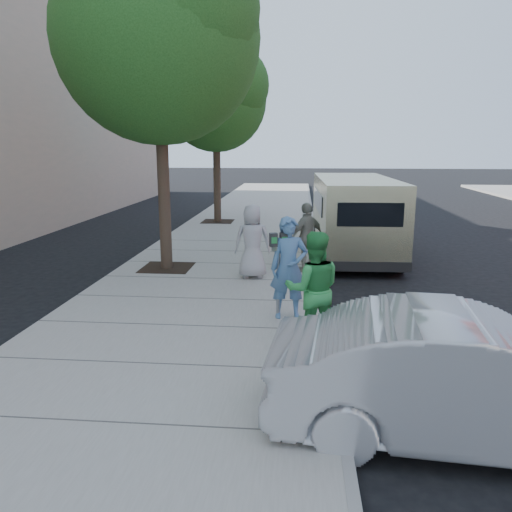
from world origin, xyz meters
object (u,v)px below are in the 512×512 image
object	(u,v)px
sedan	(472,380)
tree_far	(217,96)
person_officer	(289,268)
van	(354,215)
person_striped_polo	(307,237)
person_green_shirt	(313,289)
person_gray_shirt	(252,241)
tree_near	(160,32)
parking_meter	(278,257)

from	to	relation	value
sedan	tree_far	bearing A→B (deg)	24.37
tree_far	person_officer	world-z (taller)	tree_far
van	person_striped_polo	distance (m)	2.96
person_officer	person_green_shirt	world-z (taller)	person_officer
van	person_green_shirt	size ratio (longest dim) A/B	3.45
tree_far	van	size ratio (longest dim) A/B	1.09
sedan	person_gray_shirt	size ratio (longest dim) A/B	2.56
tree_far	person_gray_shirt	bearing A→B (deg)	-75.61
tree_near	person_gray_shirt	distance (m)	5.09
tree_far	person_officer	bearing A→B (deg)	-74.59
tree_far	person_striped_polo	size ratio (longest dim) A/B	3.96
tree_near	person_gray_shirt	bearing A→B (deg)	-18.64
tree_far	parking_meter	size ratio (longest dim) A/B	4.35
tree_near	tree_far	distance (m)	7.63
tree_far	person_striped_polo	bearing A→B (deg)	-66.27
tree_near	person_officer	xyz separation A→B (m)	(3.01, -3.33, -4.51)
tree_near	sedan	distance (m)	9.65
tree_near	tree_far	size ratio (longest dim) A/B	1.16
tree_near	person_striped_polo	size ratio (longest dim) A/B	4.60
tree_near	person_officer	world-z (taller)	tree_near
van	sedan	world-z (taller)	van
sedan	person_gray_shirt	world-z (taller)	person_gray_shirt
person_officer	van	bearing A→B (deg)	66.99
person_officer	person_striped_polo	xyz separation A→B (m)	(0.35, 3.28, -0.06)
person_green_shirt	person_gray_shirt	xyz separation A→B (m)	(-1.27, 3.83, -0.03)
person_green_shirt	person_gray_shirt	bearing A→B (deg)	-76.50
tree_far	person_officer	distance (m)	11.98
parking_meter	sedan	world-z (taller)	parking_meter
parking_meter	tree_far	bearing A→B (deg)	86.77
parking_meter	person_green_shirt	xyz separation A→B (m)	(0.57, -1.21, -0.21)
person_striped_polo	tree_far	bearing A→B (deg)	-107.26
tree_near	van	bearing A→B (deg)	28.92
person_striped_polo	van	bearing A→B (deg)	-157.77
person_officer	person_striped_polo	distance (m)	3.30
person_gray_shirt	tree_near	bearing A→B (deg)	-25.82
parking_meter	person_officer	bearing A→B (deg)	-16.53
tree_near	sedan	xyz separation A→B (m)	(5.01, -6.67, -4.84)
tree_near	sedan	world-z (taller)	tree_near
tree_far	sedan	xyz separation A→B (m)	(5.01, -14.27, -4.18)
sedan	person_striped_polo	world-z (taller)	person_striped_polo
tree_near	person_green_shirt	distance (m)	7.26
person_green_shirt	sedan	bearing A→B (deg)	122.30
parking_meter	sedan	bearing A→B (deg)	-74.60
person_officer	tree_near	bearing A→B (deg)	124.96
parking_meter	person_green_shirt	size ratio (longest dim) A/B	0.86
tree_near	parking_meter	distance (m)	6.15
sedan	person_striped_polo	size ratio (longest dim) A/B	2.61
person_officer	tree_far	bearing A→B (deg)	98.24
parking_meter	van	bearing A→B (deg)	54.82
person_officer	person_green_shirt	distance (m)	1.28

